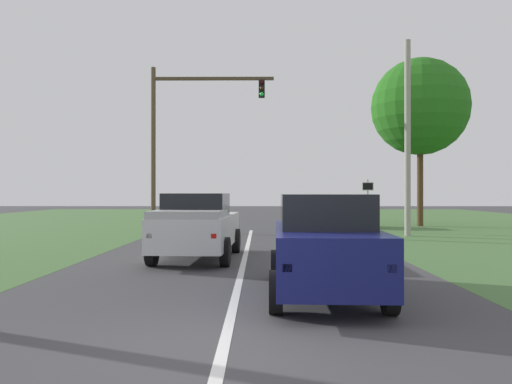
{
  "coord_description": "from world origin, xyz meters",
  "views": [
    {
      "loc": [
        0.47,
        -6.68,
        1.99
      ],
      "look_at": [
        0.3,
        15.05,
        2.04
      ],
      "focal_mm": 35.98,
      "sensor_mm": 36.0,
      "label": 1
    }
  ],
  "objects_px": {
    "pickup_truck_lead": "(197,226)",
    "utility_pole_right": "(408,138)",
    "red_suv_near": "(324,242)",
    "traffic_light": "(182,126)",
    "oak_tree_right": "(420,107)",
    "crossing_suv_far": "(331,211)",
    "keep_moving_sign": "(368,198)"
  },
  "relations": [
    {
      "from": "pickup_truck_lead",
      "to": "crossing_suv_far",
      "type": "bearing_deg",
      "value": 67.44
    },
    {
      "from": "pickup_truck_lead",
      "to": "utility_pole_right",
      "type": "xyz_separation_m",
      "value": [
        8.71,
        8.35,
        3.53
      ]
    },
    {
      "from": "red_suv_near",
      "to": "traffic_light",
      "type": "relative_size",
      "value": 0.58
    },
    {
      "from": "red_suv_near",
      "to": "crossing_suv_far",
      "type": "relative_size",
      "value": 1.03
    },
    {
      "from": "red_suv_near",
      "to": "traffic_light",
      "type": "height_order",
      "value": "traffic_light"
    },
    {
      "from": "oak_tree_right",
      "to": "keep_moving_sign",
      "type": "bearing_deg",
      "value": -132.83
    },
    {
      "from": "red_suv_near",
      "to": "utility_pole_right",
      "type": "bearing_deg",
      "value": 67.88
    },
    {
      "from": "crossing_suv_far",
      "to": "traffic_light",
      "type": "bearing_deg",
      "value": -159.46
    },
    {
      "from": "oak_tree_right",
      "to": "crossing_suv_far",
      "type": "bearing_deg",
      "value": -170.32
    },
    {
      "from": "utility_pole_right",
      "to": "pickup_truck_lead",
      "type": "bearing_deg",
      "value": -136.21
    },
    {
      "from": "red_suv_near",
      "to": "pickup_truck_lead",
      "type": "distance_m",
      "value": 6.23
    },
    {
      "from": "red_suv_near",
      "to": "traffic_light",
      "type": "bearing_deg",
      "value": 107.61
    },
    {
      "from": "red_suv_near",
      "to": "oak_tree_right",
      "type": "bearing_deg",
      "value": 68.11
    },
    {
      "from": "oak_tree_right",
      "to": "utility_pole_right",
      "type": "relative_size",
      "value": 1.11
    },
    {
      "from": "red_suv_near",
      "to": "keep_moving_sign",
      "type": "relative_size",
      "value": 1.85
    },
    {
      "from": "crossing_suv_far",
      "to": "utility_pole_right",
      "type": "relative_size",
      "value": 0.53
    },
    {
      "from": "keep_moving_sign",
      "to": "utility_pole_right",
      "type": "relative_size",
      "value": 0.3
    },
    {
      "from": "red_suv_near",
      "to": "crossing_suv_far",
      "type": "height_order",
      "value": "red_suv_near"
    },
    {
      "from": "red_suv_near",
      "to": "oak_tree_right",
      "type": "distance_m",
      "value": 23.36
    },
    {
      "from": "pickup_truck_lead",
      "to": "keep_moving_sign",
      "type": "xyz_separation_m",
      "value": [
        7.45,
        11.12,
        0.71
      ]
    },
    {
      "from": "red_suv_near",
      "to": "traffic_light",
      "type": "distance_m",
      "value": 18.27
    },
    {
      "from": "oak_tree_right",
      "to": "crossing_suv_far",
      "type": "height_order",
      "value": "oak_tree_right"
    },
    {
      "from": "pickup_truck_lead",
      "to": "keep_moving_sign",
      "type": "relative_size",
      "value": 1.98
    },
    {
      "from": "pickup_truck_lead",
      "to": "traffic_light",
      "type": "height_order",
      "value": "traffic_light"
    },
    {
      "from": "utility_pole_right",
      "to": "keep_moving_sign",
      "type": "bearing_deg",
      "value": 114.48
    },
    {
      "from": "traffic_light",
      "to": "oak_tree_right",
      "type": "xyz_separation_m",
      "value": [
        13.76,
        4.04,
        1.63
      ]
    },
    {
      "from": "pickup_truck_lead",
      "to": "oak_tree_right",
      "type": "height_order",
      "value": "oak_tree_right"
    },
    {
      "from": "traffic_light",
      "to": "oak_tree_right",
      "type": "relative_size",
      "value": 0.85
    },
    {
      "from": "traffic_light",
      "to": "crossing_suv_far",
      "type": "distance_m",
      "value": 9.97
    },
    {
      "from": "keep_moving_sign",
      "to": "utility_pole_right",
      "type": "height_order",
      "value": "utility_pole_right"
    },
    {
      "from": "keep_moving_sign",
      "to": "utility_pole_right",
      "type": "bearing_deg",
      "value": -65.52
    },
    {
      "from": "traffic_light",
      "to": "red_suv_near",
      "type": "bearing_deg",
      "value": -72.39
    }
  ]
}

